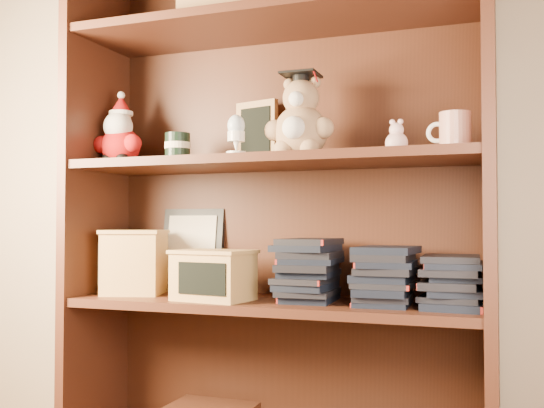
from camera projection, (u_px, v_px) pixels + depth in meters
The scene contains 16 objects.
bookcase at pixel (277, 219), 1.84m from camera, with size 1.20×0.35×1.60m.
shelf_lower at pixel (272, 304), 1.78m from camera, with size 1.14×0.33×0.02m.
shelf_upper at pixel (272, 163), 1.80m from camera, with size 1.14×0.33×0.02m.
santa_plush at pixel (120, 136), 1.97m from camera, with size 0.17×0.12×0.23m.
teachers_tin at pixel (178, 147), 1.90m from camera, with size 0.08×0.08×0.09m.
chalkboard_plaque at pixel (257, 133), 1.94m from camera, with size 0.15×0.10×0.19m.
egg_cup at pixel (236, 134), 1.76m from camera, with size 0.05×0.05×0.12m.
grad_teddy_bear at pixel (300, 124), 1.76m from camera, with size 0.20×0.17×0.24m.
pink_figurine at pixel (397, 140), 1.68m from camera, with size 0.06×0.06×0.09m.
teacher_mug at pixel (454, 132), 1.63m from camera, with size 0.11×0.08×0.10m.
certificate_frame at pixel (192, 250), 2.03m from camera, with size 0.21×0.05×0.26m.
treats_box at pixel (134, 262), 1.94m from camera, with size 0.22×0.22×0.19m.
pencils_box at pixel (213, 275), 1.78m from camera, with size 0.24×0.18×0.14m.
book_stack_left at pixel (308, 272), 1.75m from camera, with size 0.14×0.20×0.16m.
book_stack_mid at pixel (387, 278), 1.68m from camera, with size 0.14×0.20×0.14m.
book_stack_right at pixel (454, 283), 1.62m from camera, with size 0.14×0.20×0.13m.
Camera 1 is at (0.76, -0.38, 0.76)m, focal length 42.00 mm.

